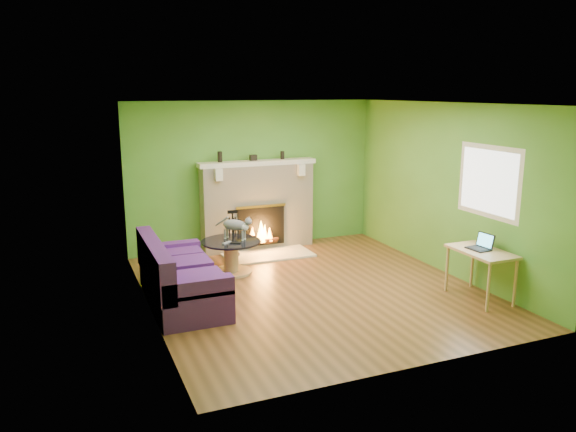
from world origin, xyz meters
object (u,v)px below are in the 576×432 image
Objects in this scene: desk at (481,256)px; coffee_table at (231,254)px; cat at (235,228)px; sofa at (178,279)px.

coffee_table is at bearing 140.06° from desk.
coffee_table is at bearing 166.43° from cat.
sofa is at bearing 159.88° from desk.
sofa is 4.06m from desk.
desk is 3.62m from cat.
cat is (1.09, 0.99, 0.37)m from sofa.
cat is at bearing 42.28° from sofa.
coffee_table is 3.66m from desk.
desk is (2.79, -2.34, 0.30)m from coffee_table.
sofa is 3.20× the size of cat.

